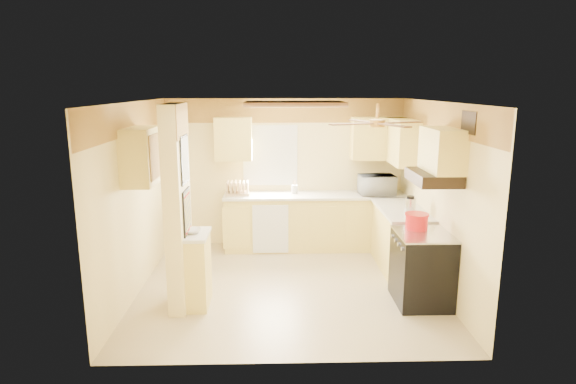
{
  "coord_description": "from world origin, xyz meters",
  "views": [
    {
      "loc": [
        -0.17,
        -6.2,
        2.69
      ],
      "look_at": [
        0.01,
        0.35,
        1.25
      ],
      "focal_mm": 30.0,
      "sensor_mm": 36.0,
      "label": 1
    }
  ],
  "objects_px": {
    "stove": "(422,268)",
    "kettle": "(410,205)",
    "microwave": "(377,185)",
    "dutch_oven": "(417,221)",
    "bowl": "(193,231)"
  },
  "relations": [
    {
      "from": "dutch_oven",
      "to": "kettle",
      "type": "xyz_separation_m",
      "value": [
        0.11,
        0.7,
        0.04
      ]
    },
    {
      "from": "stove",
      "to": "bowl",
      "type": "height_order",
      "value": "bowl"
    },
    {
      "from": "stove",
      "to": "kettle",
      "type": "bearing_deg",
      "value": 85.66
    },
    {
      "from": "stove",
      "to": "microwave",
      "type": "relative_size",
      "value": 1.58
    },
    {
      "from": "stove",
      "to": "dutch_oven",
      "type": "height_order",
      "value": "dutch_oven"
    },
    {
      "from": "microwave",
      "to": "dutch_oven",
      "type": "bearing_deg",
      "value": 89.97
    },
    {
      "from": "stove",
      "to": "dutch_oven",
      "type": "distance_m",
      "value": 0.59
    },
    {
      "from": "stove",
      "to": "kettle",
      "type": "xyz_separation_m",
      "value": [
        0.07,
        0.89,
        0.59
      ]
    },
    {
      "from": "stove",
      "to": "microwave",
      "type": "bearing_deg",
      "value": 94.12
    },
    {
      "from": "microwave",
      "to": "kettle",
      "type": "xyz_separation_m",
      "value": [
        0.22,
        -1.22,
        -0.05
      ]
    },
    {
      "from": "stove",
      "to": "bowl",
      "type": "distance_m",
      "value": 2.89
    },
    {
      "from": "dutch_oven",
      "to": "kettle",
      "type": "bearing_deg",
      "value": 81.04
    },
    {
      "from": "bowl",
      "to": "microwave",
      "type": "bearing_deg",
      "value": 37.98
    },
    {
      "from": "dutch_oven",
      "to": "microwave",
      "type": "bearing_deg",
      "value": 93.26
    },
    {
      "from": "kettle",
      "to": "stove",
      "type": "bearing_deg",
      "value": -94.34
    }
  ]
}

